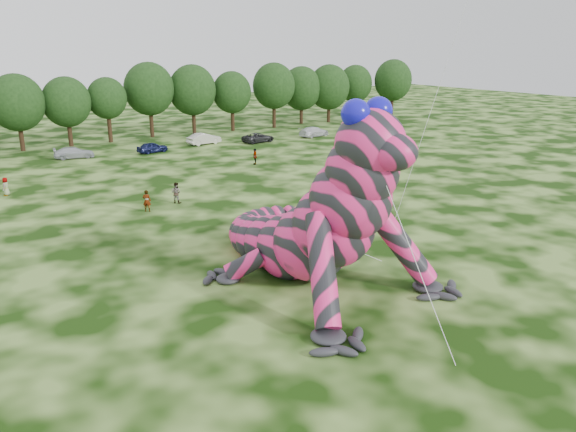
{
  "coord_description": "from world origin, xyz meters",
  "views": [
    {
      "loc": [
        -19.97,
        -19.87,
        12.82
      ],
      "look_at": [
        -4.38,
        4.26,
        4.0
      ],
      "focal_mm": 35.0,
      "sensor_mm": 36.0,
      "label": 1
    }
  ],
  "objects_px": {
    "inflatable_gecko": "(293,187)",
    "tree_7": "(18,113)",
    "tree_9": "(108,110)",
    "tree_14": "(301,95)",
    "car_4": "(152,147)",
    "spectator_0": "(147,201)",
    "tree_16": "(355,92)",
    "car_7": "(314,132)",
    "tree_10": "(150,100)",
    "car_5": "(204,139)",
    "spectator_4": "(6,186)",
    "tree_11": "(193,99)",
    "car_3": "(74,153)",
    "spectator_1": "(176,193)",
    "tree_12": "(232,101)",
    "tree_15": "(329,93)",
    "tree_17": "(393,89)",
    "spectator_3": "(255,157)",
    "tree_8": "(68,112)",
    "tree_13": "(274,95)",
    "car_6": "(258,138)"
  },
  "relations": [
    {
      "from": "tree_15",
      "to": "tree_11",
      "type": "bearing_deg",
      "value": 179.02
    },
    {
      "from": "spectator_0",
      "to": "spectator_1",
      "type": "height_order",
      "value": "spectator_1"
    },
    {
      "from": "tree_14",
      "to": "tree_16",
      "type": "xyz_separation_m",
      "value": [
        11.99,
        0.65,
        -0.01
      ]
    },
    {
      "from": "car_4",
      "to": "spectator_0",
      "type": "relative_size",
      "value": 2.15
    },
    {
      "from": "tree_10",
      "to": "car_6",
      "type": "xyz_separation_m",
      "value": [
        10.52,
        -12.35,
        -4.61
      ]
    },
    {
      "from": "inflatable_gecko",
      "to": "tree_7",
      "type": "relative_size",
      "value": 2.22
    },
    {
      "from": "tree_9",
      "to": "tree_14",
      "type": "xyz_separation_m",
      "value": [
        32.4,
        1.38,
        0.36
      ]
    },
    {
      "from": "tree_12",
      "to": "spectator_0",
      "type": "height_order",
      "value": "tree_12"
    },
    {
      "from": "tree_17",
      "to": "spectator_4",
      "type": "xyz_separation_m",
      "value": [
        -66.78,
        -22.68,
        -4.34
      ]
    },
    {
      "from": "tree_12",
      "to": "tree_16",
      "type": "bearing_deg",
      "value": 3.67
    },
    {
      "from": "tree_9",
      "to": "tree_11",
      "type": "bearing_deg",
      "value": 3.82
    },
    {
      "from": "car_5",
      "to": "tree_7",
      "type": "bearing_deg",
      "value": 60.21
    },
    {
      "from": "tree_17",
      "to": "tree_12",
      "type": "bearing_deg",
      "value": 178.07
    },
    {
      "from": "tree_9",
      "to": "spectator_4",
      "type": "distance_m",
      "value": 28.47
    },
    {
      "from": "spectator_1",
      "to": "car_3",
      "type": "bearing_deg",
      "value": -34.86
    },
    {
      "from": "tree_8",
      "to": "tree_9",
      "type": "xyz_separation_m",
      "value": [
        5.28,
        0.36,
        -0.13
      ]
    },
    {
      "from": "tree_15",
      "to": "spectator_1",
      "type": "relative_size",
      "value": 5.42
    },
    {
      "from": "spectator_0",
      "to": "car_6",
      "type": "bearing_deg",
      "value": -101.18
    },
    {
      "from": "tree_10",
      "to": "tree_16",
      "type": "height_order",
      "value": "tree_10"
    },
    {
      "from": "tree_11",
      "to": "car_3",
      "type": "height_order",
      "value": "tree_11"
    },
    {
      "from": "car_7",
      "to": "tree_16",
      "type": "bearing_deg",
      "value": -65.71
    },
    {
      "from": "tree_16",
      "to": "car_7",
      "type": "height_order",
      "value": "tree_16"
    },
    {
      "from": "tree_9",
      "to": "tree_17",
      "type": "distance_m",
      "value": 50.89
    },
    {
      "from": "tree_12",
      "to": "car_5",
      "type": "bearing_deg",
      "value": -135.01
    },
    {
      "from": "tree_17",
      "to": "spectator_4",
      "type": "height_order",
      "value": "tree_17"
    },
    {
      "from": "tree_10",
      "to": "tree_17",
      "type": "height_order",
      "value": "tree_10"
    },
    {
      "from": "tree_11",
      "to": "tree_15",
      "type": "bearing_deg",
      "value": -0.98
    },
    {
      "from": "tree_15",
      "to": "tree_17",
      "type": "bearing_deg",
      "value": -4.7
    },
    {
      "from": "tree_14",
      "to": "spectator_4",
      "type": "xyz_separation_m",
      "value": [
        -48.29,
        -24.74,
        -3.89
      ]
    },
    {
      "from": "tree_11",
      "to": "car_7",
      "type": "distance_m",
      "value": 18.51
    },
    {
      "from": "tree_7",
      "to": "car_4",
      "type": "bearing_deg",
      "value": -37.15
    },
    {
      "from": "spectator_1",
      "to": "car_5",
      "type": "bearing_deg",
      "value": -70.26
    },
    {
      "from": "inflatable_gecko",
      "to": "spectator_0",
      "type": "relative_size",
      "value": 11.88
    },
    {
      "from": "tree_13",
      "to": "car_3",
      "type": "relative_size",
      "value": 2.25
    },
    {
      "from": "spectator_4",
      "to": "tree_12",
      "type": "bearing_deg",
      "value": 156.27
    },
    {
      "from": "tree_13",
      "to": "tree_14",
      "type": "bearing_deg",
      "value": 14.15
    },
    {
      "from": "car_7",
      "to": "car_5",
      "type": "bearing_deg",
      "value": 69.33
    },
    {
      "from": "tree_11",
      "to": "tree_13",
      "type": "height_order",
      "value": "tree_13"
    },
    {
      "from": "tree_10",
      "to": "spectator_1",
      "type": "xyz_separation_m",
      "value": [
        -10.55,
        -35.1,
        -4.36
      ]
    },
    {
      "from": "car_5",
      "to": "spectator_4",
      "type": "xyz_separation_m",
      "value": [
        -25.83,
        -14.75,
        0.05
      ]
    },
    {
      "from": "tree_17",
      "to": "car_6",
      "type": "relative_size",
      "value": 2.24
    },
    {
      "from": "tree_8",
      "to": "tree_17",
      "type": "relative_size",
      "value": 0.87
    },
    {
      "from": "tree_10",
      "to": "spectator_4",
      "type": "relative_size",
      "value": 6.49
    },
    {
      "from": "car_7",
      "to": "spectator_4",
      "type": "distance_m",
      "value": 43.72
    },
    {
      "from": "tree_7",
      "to": "car_7",
      "type": "xyz_separation_m",
      "value": [
        37.24,
        -10.65,
        -4.02
      ]
    },
    {
      "from": "tree_14",
      "to": "tree_17",
      "type": "xyz_separation_m",
      "value": [
        18.49,
        -2.06,
        0.45
      ]
    },
    {
      "from": "spectator_0",
      "to": "tree_17",
      "type": "bearing_deg",
      "value": -115.43
    },
    {
      "from": "spectator_3",
      "to": "spectator_4",
      "type": "bearing_deg",
      "value": -60.05
    },
    {
      "from": "tree_10",
      "to": "spectator_0",
      "type": "xyz_separation_m",
      "value": [
        -13.48,
        -36.22,
        -4.37
      ]
    },
    {
      "from": "tree_9",
      "to": "tree_14",
      "type": "relative_size",
      "value": 0.92
    }
  ]
}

